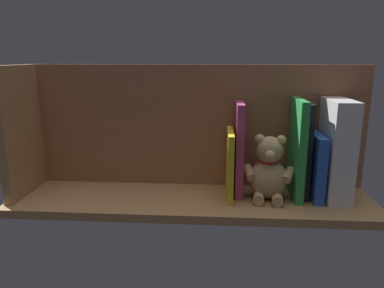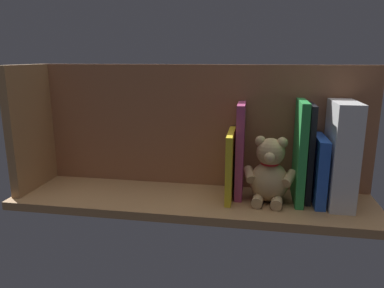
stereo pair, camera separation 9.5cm
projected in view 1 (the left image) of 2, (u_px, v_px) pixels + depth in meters
The scene contains 10 objects.
ground_plane at pixel (192, 200), 98.78cm from camera, with size 97.28×25.37×2.20cm, color #A87A4C.
shelf_back_panel at pixel (194, 126), 104.49cm from camera, with size 97.28×1.50×35.12cm, color #9D6240.
shelf_side_divider at pixel (21, 131), 97.52cm from camera, with size 2.40×19.37×35.12cm, color #A87A4C.
dictionary_thick_white at pixel (336, 150), 94.50cm from camera, with size 6.08×14.92×26.60cm, color white.
book_0 at pixel (315, 166), 96.48cm from camera, with size 2.58×13.95×17.41cm, color blue.
book_1 at pixel (305, 150), 97.08cm from camera, with size 1.44×11.11×25.53cm, color black.
book_2 at pixel (297, 149), 95.85cm from camera, with size 2.06×13.75×26.50cm, color green.
teddy_bear at pixel (269, 171), 95.56cm from camera, with size 14.09×11.89×17.46cm.
book_3 at pixel (239, 149), 98.14cm from camera, with size 2.02×11.42×25.35cm, color #B23F72.
book_4 at pixel (230, 164), 97.25cm from camera, with size 1.60×15.37×18.09cm, color yellow.
Camera 1 is at (-6.40, 92.13, 37.19)cm, focal length 33.66 mm.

